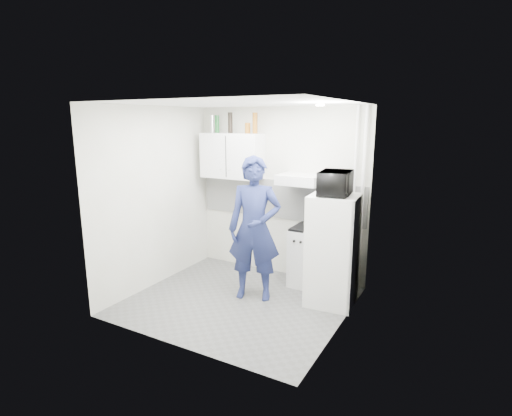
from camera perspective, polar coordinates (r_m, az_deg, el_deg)
The scene contains 22 objects.
floor at distance 5.55m, azimuth -2.55°, elevation -13.18°, with size 2.80×2.80×0.00m, color #545454.
ceiling at distance 5.01m, azimuth -2.85°, elevation 14.72°, with size 2.80×2.80×0.00m, color white.
wall_back at distance 6.20m, azimuth 3.37°, elevation 2.22°, with size 2.80×2.80×0.00m, color silver.
wall_left at distance 5.96m, azimuth -14.23°, elevation 1.44°, with size 2.60×2.60×0.00m, color silver.
wall_right at distance 4.57m, azimuth 12.46°, elevation -1.79°, with size 2.60×2.60×0.00m, color silver.
person at distance 5.35m, azimuth -0.22°, elevation -3.00°, with size 0.71×0.47×1.95m, color #1B2250.
stove at distance 5.96m, azimuth 7.80°, elevation -6.99°, with size 0.54×0.54×0.86m, color silver.
fridge at distance 5.34m, azimuth 10.89°, elevation -5.94°, with size 0.61×0.61×1.47m, color white.
stove_top at distance 5.83m, azimuth 7.93°, elevation -2.86°, with size 0.51×0.51×0.03m, color black.
saucepan at distance 5.86m, azimuth 8.05°, elevation -2.18°, with size 0.16×0.16×0.09m, color silver.
microwave at distance 5.14m, azimuth 11.30°, elevation 3.51°, with size 0.37×0.55×0.31m, color black.
bottle_a at distance 6.52m, azimuth -6.28°, elevation 11.81°, with size 0.06×0.06×0.27m, color silver.
bottle_b at distance 6.46m, azimuth -5.59°, elevation 11.84°, with size 0.07×0.07×0.27m, color #144C1E.
bottle_d at distance 6.33m, azimuth -3.70°, elevation 12.05°, with size 0.07×0.07×0.32m, color black.
canister_b at distance 6.17m, azimuth -1.20°, elevation 11.34°, with size 0.08×0.08×0.16m, color brown.
bottle_e at distance 6.10m, azimuth -0.14°, elevation 12.03°, with size 0.08×0.08×0.31m, color brown.
upper_cabinet at distance 6.34m, azimuth -3.44°, elevation 7.46°, with size 1.00×0.35×0.70m, color white.
range_hood at distance 5.75m, azimuth 6.37°, elevation 4.08°, with size 0.60×0.50×0.14m, color silver.
backsplash at distance 6.21m, azimuth 3.30°, elevation 1.29°, with size 2.74×0.03×0.60m, color white.
pipe_a at distance 5.70m, azimuth 14.89°, elevation 0.89°, with size 0.05×0.05×2.60m, color silver.
pipe_b at distance 5.72m, azimuth 13.73°, elevation 1.02°, with size 0.04×0.04×2.60m, color silver.
ceiling_spot_fixture at distance 4.75m, azimuth 9.15°, elevation 14.35°, with size 0.10×0.10×0.02m, color white.
Camera 1 is at (2.63, -4.26, 2.40)m, focal length 28.00 mm.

